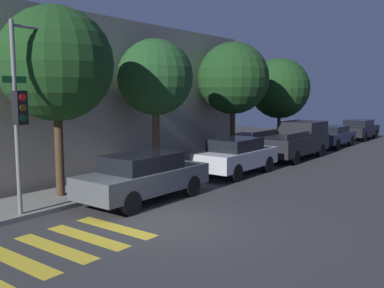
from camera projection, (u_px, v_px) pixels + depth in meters
name	position (u px, v px, depth m)	size (l,w,h in m)	color
ground_plane	(163.00, 224.00, 11.24)	(60.00, 60.00, 0.00)	#333335
sidewalk	(62.00, 197.00, 13.85)	(26.00, 2.30, 0.14)	slate
crosswalk	(36.00, 254.00, 9.17)	(5.00, 2.60, 0.00)	gold
traffic_light_pole	(34.00, 91.00, 11.68)	(2.65, 0.56, 5.35)	slate
sedan_near_corner	(144.00, 176.00, 13.57)	(4.58, 1.84, 1.54)	#4C5156
sedan_middle	(236.00, 155.00, 18.01)	(4.23, 1.77, 1.55)	#B7BABF
pickup_truck	(294.00, 140.00, 22.63)	(5.35, 2.09, 1.90)	black
sedan_far_end	(332.00, 136.00, 27.21)	(4.36, 1.75, 1.36)	#2D3351
sedan_tail_of_row	(359.00, 129.00, 31.74)	(4.60, 1.83, 1.47)	black
tree_near_corner	(56.00, 64.00, 13.36)	(3.60, 3.60, 6.14)	#42301E
tree_midblock	(155.00, 78.00, 17.04)	(3.04, 3.04, 5.58)	brown
tree_far_end	(233.00, 78.00, 21.65)	(3.63, 3.63, 6.00)	#42301E
tree_behind_truck	(280.00, 88.00, 25.93)	(3.64, 3.64, 5.54)	brown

